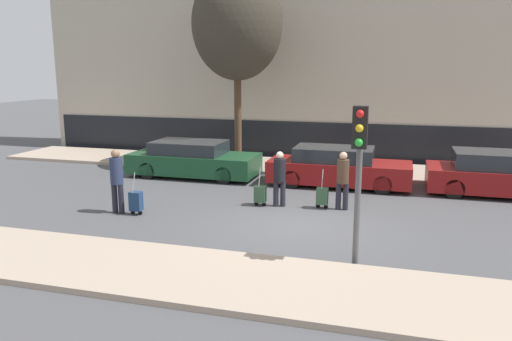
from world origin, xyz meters
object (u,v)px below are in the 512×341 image
at_px(trolley_center, 260,194).
at_px(parked_car_1, 338,168).
at_px(trolley_left, 136,201).
at_px(pedestrian_right, 343,177).
at_px(pedestrian_left, 117,177).
at_px(bare_tree_near_crossing, 237,25).
at_px(trolley_right, 322,196).
at_px(parked_car_2, 496,175).
at_px(parked_car_0, 193,160).
at_px(traffic_light, 359,153).
at_px(pedestrian_center, 280,176).

bearing_deg(trolley_center, parked_car_1, 59.33).
height_order(trolley_left, pedestrian_right, pedestrian_right).
xyz_separation_m(pedestrian_left, bare_tree_near_crossing, (1.22, 6.87, 4.46)).
bearing_deg(bare_tree_near_crossing, parked_car_1, -25.99).
bearing_deg(trolley_right, trolley_center, -171.81).
bearing_deg(trolley_left, bare_tree_near_crossing, 84.47).
relative_size(parked_car_1, bare_tree_near_crossing, 0.63).
bearing_deg(parked_car_2, trolley_center, -154.10).
xyz_separation_m(parked_car_0, trolley_left, (0.41, -4.88, -0.24)).
xyz_separation_m(parked_car_1, parked_car_2, (4.86, 0.16, 0.02)).
bearing_deg(pedestrian_right, parked_car_1, 97.00).
distance_m(parked_car_0, traffic_light, 9.58).
bearing_deg(parked_car_2, parked_car_0, -179.29).
distance_m(parked_car_1, traffic_light, 7.17).
bearing_deg(trolley_center, parked_car_2, 25.90).
xyz_separation_m(pedestrian_left, trolley_center, (3.54, 1.75, -0.66)).
bearing_deg(traffic_light, trolley_left, 161.39).
relative_size(parked_car_2, pedestrian_left, 2.35).
distance_m(pedestrian_left, pedestrian_right, 6.18).
bearing_deg(parked_car_1, trolley_center, -120.67).
relative_size(parked_car_1, trolley_right, 4.14).
bearing_deg(traffic_light, parked_car_2, 62.34).
distance_m(pedestrian_center, pedestrian_right, 1.77).
bearing_deg(bare_tree_near_crossing, parked_car_0, -118.40).
xyz_separation_m(trolley_left, traffic_light, (6.00, -2.02, 1.94)).
xyz_separation_m(parked_car_2, pedestrian_left, (-10.24, -5.00, 0.37)).
height_order(trolley_left, trolley_right, trolley_left).
bearing_deg(trolley_center, pedestrian_center, 13.02).
distance_m(parked_car_1, parked_car_2, 4.87).
xyz_separation_m(pedestrian_left, trolley_left, (0.55, -0.01, -0.63)).
height_order(parked_car_0, parked_car_2, parked_car_2).
xyz_separation_m(parked_car_0, pedestrian_left, (-0.14, -4.88, 0.39)).
distance_m(parked_car_2, trolley_left, 10.91).
bearing_deg(pedestrian_left, parked_car_2, -153.21).
relative_size(trolley_left, traffic_light, 0.37).
height_order(pedestrian_right, traffic_light, traffic_light).
height_order(parked_car_2, trolley_left, parked_car_2).
bearing_deg(trolley_center, parked_car_0, 137.42).
distance_m(trolley_center, bare_tree_near_crossing, 7.61).
bearing_deg(bare_tree_near_crossing, parked_car_2, -11.69).
distance_m(parked_car_2, trolley_right, 5.79).
xyz_separation_m(parked_car_2, trolley_left, (-9.69, -5.01, -0.27)).
bearing_deg(trolley_center, pedestrian_left, -153.72).
bearing_deg(traffic_light, parked_car_0, 132.89).
relative_size(parked_car_2, trolley_right, 3.68).
height_order(parked_car_1, bare_tree_near_crossing, bare_tree_near_crossing).
height_order(parked_car_0, bare_tree_near_crossing, bare_tree_near_crossing).
height_order(trolley_left, bare_tree_near_crossing, bare_tree_near_crossing).
height_order(parked_car_1, traffic_light, traffic_light).
distance_m(trolley_center, trolley_right, 1.77).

